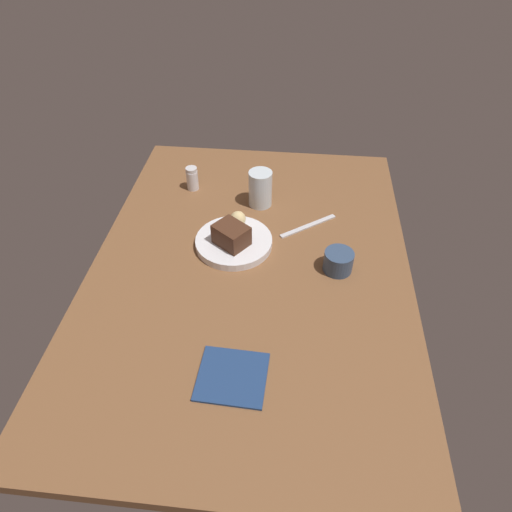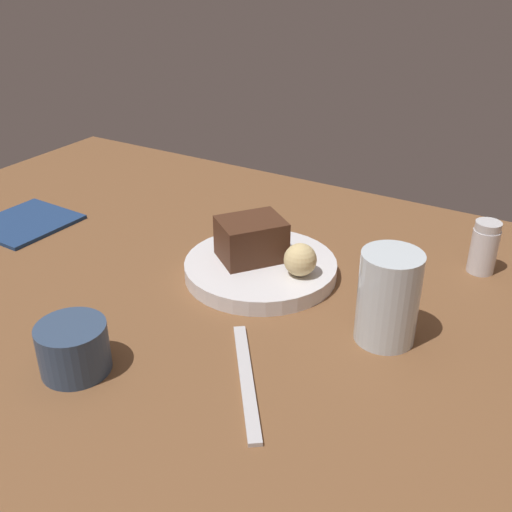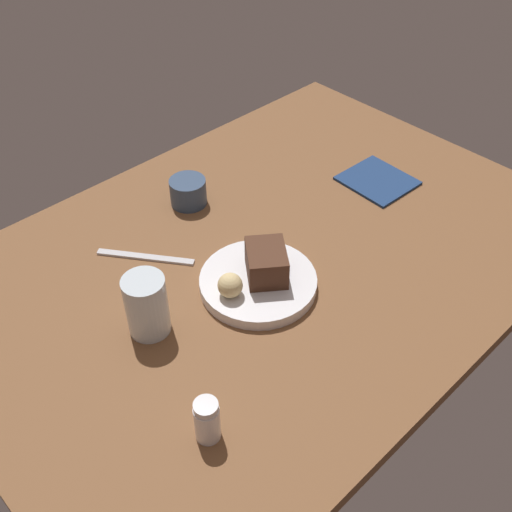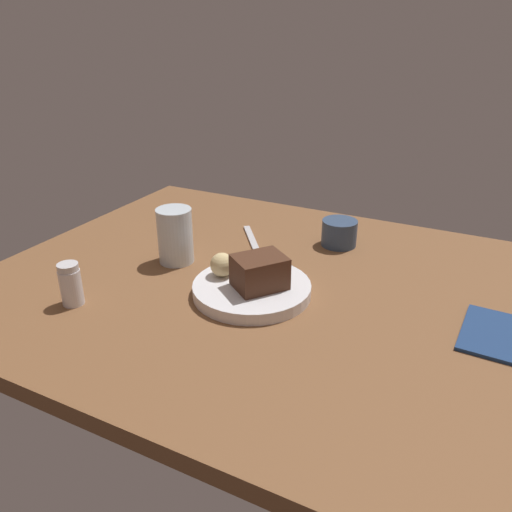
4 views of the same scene
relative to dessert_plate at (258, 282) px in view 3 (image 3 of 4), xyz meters
The scene contains 9 objects.
dining_table 9.79cm from the dessert_plate, 144.95° to the right, with size 120.00×84.00×3.00cm, color brown.
dessert_plate is the anchor object (origin of this frame).
chocolate_cake_slice 4.33cm from the dessert_plate, 169.48° to the left, with size 8.72×6.90×5.77cm, color #472819.
bread_roll 7.12cm from the dessert_plate, ahead, with size 4.41×4.41×4.41cm, color #DBC184.
salt_shaker 31.32cm from the dessert_plate, 32.85° to the left, with size 3.74×3.74×7.64cm.
water_glass 21.35cm from the dessert_plate, 15.62° to the right, with size 7.10×7.10×11.25cm, color silver.
coffee_cup 29.13cm from the dessert_plate, 103.57° to the right, with size 7.64×7.64×5.70cm, color #334766.
butter_knife 22.85cm from the dessert_plate, 63.41° to the right, with size 19.00×1.40×0.50cm, color silver.
folded_napkin 42.23cm from the dessert_plate, behind, with size 13.38×14.38×0.60cm, color navy.
Camera 3 is at (62.12, 61.82, 81.47)cm, focal length 42.82 mm.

